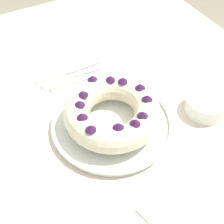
{
  "coord_description": "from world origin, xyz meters",
  "views": [
    {
      "loc": [
        0.51,
        -0.26,
        1.43
      ],
      "look_at": [
        0.01,
        0.02,
        0.79
      ],
      "focal_mm": 50.0,
      "sensor_mm": 36.0,
      "label": 1
    }
  ],
  "objects_px": {
    "side_bowl": "(206,105)",
    "napkin": "(179,219)",
    "bundt_cake": "(112,112)",
    "serving_dish": "(112,123)",
    "cake_knife": "(73,82)",
    "fork": "(77,75)",
    "serving_knife": "(64,73)"
  },
  "relations": [
    {
      "from": "side_bowl",
      "to": "napkin",
      "type": "bearing_deg",
      "value": -48.96
    },
    {
      "from": "napkin",
      "to": "bundt_cake",
      "type": "bearing_deg",
      "value": -179.34
    },
    {
      "from": "serving_dish",
      "to": "cake_knife",
      "type": "relative_size",
      "value": 1.86
    },
    {
      "from": "cake_knife",
      "to": "napkin",
      "type": "bearing_deg",
      "value": 9.38
    },
    {
      "from": "fork",
      "to": "napkin",
      "type": "bearing_deg",
      "value": 0.88
    },
    {
      "from": "serving_dish",
      "to": "side_bowl",
      "type": "relative_size",
      "value": 2.85
    },
    {
      "from": "serving_dish",
      "to": "side_bowl",
      "type": "bearing_deg",
      "value": 73.56
    },
    {
      "from": "side_bowl",
      "to": "napkin",
      "type": "relative_size",
      "value": 0.73
    },
    {
      "from": "bundt_cake",
      "to": "fork",
      "type": "distance_m",
      "value": 0.25
    },
    {
      "from": "serving_dish",
      "to": "side_bowl",
      "type": "height_order",
      "value": "side_bowl"
    },
    {
      "from": "serving_dish",
      "to": "fork",
      "type": "xyz_separation_m",
      "value": [
        -0.25,
        0.0,
        -0.01
      ]
    },
    {
      "from": "serving_dish",
      "to": "side_bowl",
      "type": "distance_m",
      "value": 0.29
    },
    {
      "from": "bundt_cake",
      "to": "napkin",
      "type": "bearing_deg",
      "value": 0.66
    },
    {
      "from": "serving_dish",
      "to": "fork",
      "type": "relative_size",
      "value": 1.63
    },
    {
      "from": "fork",
      "to": "cake_knife",
      "type": "relative_size",
      "value": 1.14
    },
    {
      "from": "fork",
      "to": "cake_knife",
      "type": "distance_m",
      "value": 0.03
    },
    {
      "from": "fork",
      "to": "napkin",
      "type": "height_order",
      "value": "fork"
    },
    {
      "from": "bundt_cake",
      "to": "side_bowl",
      "type": "bearing_deg",
      "value": 73.54
    },
    {
      "from": "cake_knife",
      "to": "napkin",
      "type": "relative_size",
      "value": 1.12
    },
    {
      "from": "side_bowl",
      "to": "napkin",
      "type": "height_order",
      "value": "side_bowl"
    },
    {
      "from": "napkin",
      "to": "side_bowl",
      "type": "bearing_deg",
      "value": 131.04
    },
    {
      "from": "fork",
      "to": "serving_knife",
      "type": "height_order",
      "value": "serving_knife"
    },
    {
      "from": "serving_knife",
      "to": "cake_knife",
      "type": "xyz_separation_m",
      "value": [
        0.05,
        0.01,
        -0.0
      ]
    },
    {
      "from": "cake_knife",
      "to": "bundt_cake",
      "type": "bearing_deg",
      "value": 12.33
    },
    {
      "from": "bundt_cake",
      "to": "cake_knife",
      "type": "xyz_separation_m",
      "value": [
        -0.22,
        -0.02,
        -0.06
      ]
    },
    {
      "from": "serving_knife",
      "to": "napkin",
      "type": "distance_m",
      "value": 0.59
    },
    {
      "from": "serving_dish",
      "to": "serving_knife",
      "type": "relative_size",
      "value": 1.49
    },
    {
      "from": "napkin",
      "to": "serving_dish",
      "type": "bearing_deg",
      "value": -179.34
    },
    {
      "from": "bundt_cake",
      "to": "side_bowl",
      "type": "relative_size",
      "value": 2.19
    },
    {
      "from": "bundt_cake",
      "to": "fork",
      "type": "relative_size",
      "value": 1.26
    },
    {
      "from": "serving_dish",
      "to": "cake_knife",
      "type": "xyz_separation_m",
      "value": [
        -0.22,
        -0.02,
        -0.01
      ]
    },
    {
      "from": "serving_dish",
      "to": "napkin",
      "type": "distance_m",
      "value": 0.32
    }
  ]
}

